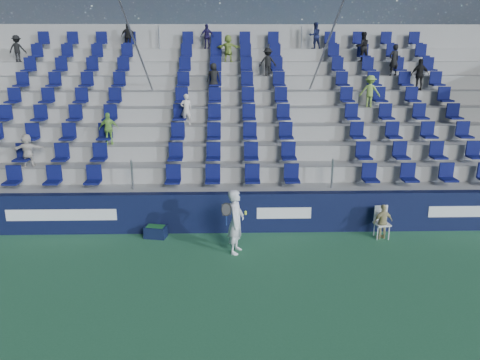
% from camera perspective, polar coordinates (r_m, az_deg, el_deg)
% --- Properties ---
extents(ground, '(70.00, 70.00, 0.00)m').
position_cam_1_polar(ground, '(11.27, -0.68, -12.39)').
color(ground, '#31744A').
rests_on(ground, ground).
extents(sponsor_wall, '(24.00, 0.32, 1.20)m').
position_cam_1_polar(sponsor_wall, '(13.90, -0.85, -3.96)').
color(sponsor_wall, '#0E1435').
rests_on(sponsor_wall, ground).
extents(grandstand, '(24.00, 8.17, 6.63)m').
position_cam_1_polar(grandstand, '(18.43, -1.04, 6.05)').
color(grandstand, gray).
rests_on(grandstand, ground).
extents(tennis_player, '(0.69, 0.73, 1.75)m').
position_cam_1_polar(tennis_player, '(12.44, -0.50, -5.08)').
color(tennis_player, white).
rests_on(tennis_player, ground).
extents(line_judge_chair, '(0.47, 0.48, 0.92)m').
position_cam_1_polar(line_judge_chair, '(14.16, 16.84, -4.63)').
color(line_judge_chair, white).
rests_on(line_judge_chair, ground).
extents(line_judge, '(0.65, 0.40, 1.03)m').
position_cam_1_polar(line_judge, '(14.03, 17.02, -4.88)').
color(line_judge, tan).
rests_on(line_judge, ground).
extents(ball_bin, '(0.68, 0.52, 0.35)m').
position_cam_1_polar(ball_bin, '(13.84, -10.23, -6.15)').
color(ball_bin, '#0E1634').
rests_on(ball_bin, ground).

